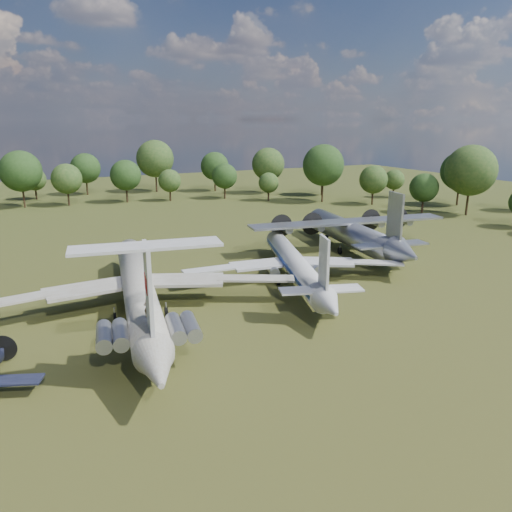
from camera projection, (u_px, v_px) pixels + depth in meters
name	position (u px, v px, depth m)	size (l,w,h in m)	color
ground	(162.00, 310.00, 59.31)	(300.00, 300.00, 0.00)	#273F15
il62_airliner	(139.00, 294.00, 57.76)	(38.00, 49.40, 4.85)	silver
tu104_jet	(295.00, 268.00, 69.14)	(30.89, 41.18, 4.12)	silver
an12_transport	(351.00, 237.00, 85.20)	(35.14, 39.28, 5.17)	#96989D
person_on_il62	(147.00, 308.00, 44.36)	(0.65, 0.42, 1.77)	olive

